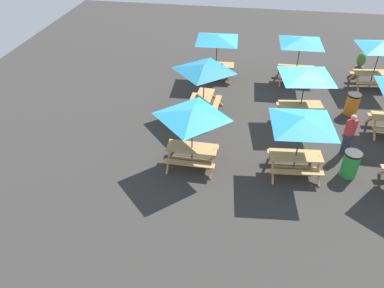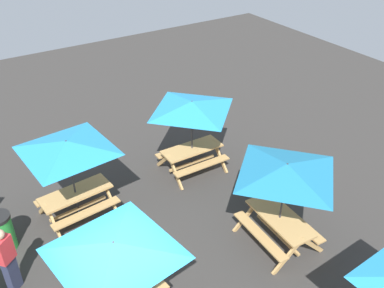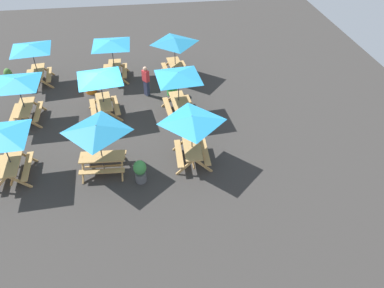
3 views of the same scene
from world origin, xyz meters
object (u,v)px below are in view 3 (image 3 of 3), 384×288
at_px(picnic_table_3, 17,84).
at_px(picnic_table_2, 192,122).
at_px(picnic_table_0, 175,43).
at_px(trash_bin_orange, 90,84).
at_px(potted_plant_1, 9,78).
at_px(picnic_table_1, 31,50).
at_px(potted_plant_0, 140,171).
at_px(picnic_table_8, 111,46).
at_px(picnic_table_7, 1,138).
at_px(picnic_table_5, 100,79).
at_px(trash_bin_green, 172,86).
at_px(picnic_table_4, 178,78).
at_px(person_standing, 146,80).
at_px(picnic_table_6, 97,132).

bearing_deg(picnic_table_3, picnic_table_2, -120.22).
xyz_separation_m(picnic_table_0, picnic_table_3, (-3.46, 7.58, 0.00)).
distance_m(trash_bin_orange, potted_plant_1, 4.52).
height_order(picnic_table_2, picnic_table_3, same).
distance_m(picnic_table_1, potted_plant_0, 10.31).
relative_size(picnic_table_0, picnic_table_2, 1.00).
relative_size(picnic_table_8, trash_bin_orange, 2.89).
relative_size(picnic_table_3, picnic_table_7, 1.00).
relative_size(picnic_table_0, picnic_table_5, 0.83).
height_order(picnic_table_2, potted_plant_0, picnic_table_2).
xyz_separation_m(picnic_table_0, trash_bin_orange, (-1.21, 4.72, -1.49)).
distance_m(trash_bin_orange, trash_bin_green, 4.40).
bearing_deg(picnic_table_8, picnic_table_4, -141.34).
height_order(picnic_table_0, person_standing, picnic_table_0).
height_order(picnic_table_4, potted_plant_1, picnic_table_4).
bearing_deg(picnic_table_1, potted_plant_0, -155.19).
bearing_deg(picnic_table_0, picnic_table_3, 108.47).
distance_m(picnic_table_6, trash_bin_orange, 6.66).
xyz_separation_m(picnic_table_7, picnic_table_8, (7.68, -3.86, 0.00)).
distance_m(picnic_table_3, picnic_table_4, 7.37).
bearing_deg(potted_plant_0, picnic_table_6, 60.78).
distance_m(picnic_table_4, potted_plant_1, 9.76).
xyz_separation_m(trash_bin_green, person_standing, (0.08, 1.35, 0.39)).
bearing_deg(trash_bin_green, picnic_table_4, -175.15).
relative_size(picnic_table_0, picnic_table_8, 0.83).
relative_size(picnic_table_2, person_standing, 1.40).
bearing_deg(picnic_table_6, picnic_table_0, -112.84).
bearing_deg(picnic_table_4, picnic_table_3, 81.32).
distance_m(picnic_table_8, potted_plant_0, 8.84).
height_order(picnic_table_0, potted_plant_0, picnic_table_0).
relative_size(picnic_table_1, picnic_table_3, 0.99).
bearing_deg(picnic_table_5, picnic_table_3, 81.09).
distance_m(picnic_table_0, person_standing, 2.80).
xyz_separation_m(potted_plant_0, potted_plant_1, (8.37, 6.84, 0.04)).
xyz_separation_m(picnic_table_1, picnic_table_6, (-7.84, -3.91, 0.00)).
bearing_deg(potted_plant_0, picnic_table_5, 17.90).
relative_size(picnic_table_1, picnic_table_8, 0.99).
xyz_separation_m(picnic_table_0, picnic_table_7, (-7.49, 7.29, 0.00)).
bearing_deg(picnic_table_6, person_standing, -106.07).
height_order(picnic_table_1, potted_plant_1, picnic_table_1).
bearing_deg(potted_plant_1, picnic_table_6, -144.57).
relative_size(picnic_table_0, picnic_table_4, 0.83).
distance_m(picnic_table_3, picnic_table_7, 4.03).
height_order(picnic_table_3, picnic_table_7, same).
distance_m(picnic_table_0, picnic_table_3, 8.33).
height_order(picnic_table_1, picnic_table_5, same).
xyz_separation_m(picnic_table_3, trash_bin_orange, (2.26, -2.86, -1.49)).
height_order(picnic_table_3, trash_bin_orange, picnic_table_3).
xyz_separation_m(trash_bin_orange, person_standing, (-0.70, -2.99, 0.39)).
bearing_deg(person_standing, potted_plant_1, 38.13).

